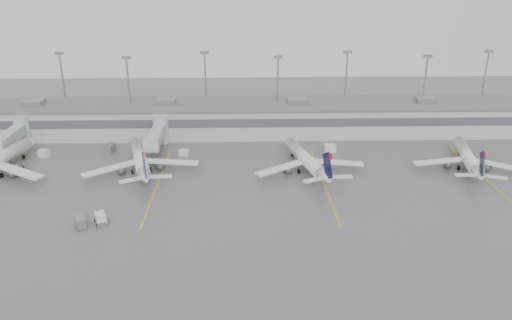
{
  "coord_description": "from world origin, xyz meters",
  "views": [
    {
      "loc": [
        0.66,
        -72.47,
        42.66
      ],
      "look_at": [
        3.19,
        24.0,
        5.0
      ],
      "focal_mm": 35.0,
      "sensor_mm": 36.0,
      "label": 1
    }
  ],
  "objects_px": {
    "jet_far_right": "(469,158)",
    "jet_mid_right": "(307,160)",
    "jet_mid_left": "(140,160)",
    "baggage_tug": "(101,219)"
  },
  "relations": [
    {
      "from": "jet_mid_left",
      "to": "jet_mid_right",
      "type": "relative_size",
      "value": 1.0
    },
    {
      "from": "jet_mid_right",
      "to": "jet_far_right",
      "type": "distance_m",
      "value": 36.17
    },
    {
      "from": "jet_mid_right",
      "to": "baggage_tug",
      "type": "distance_m",
      "value": 45.5
    },
    {
      "from": "jet_mid_left",
      "to": "jet_mid_right",
      "type": "bearing_deg",
      "value": -17.23
    },
    {
      "from": "jet_far_right",
      "to": "jet_mid_right",
      "type": "bearing_deg",
      "value": -167.43
    },
    {
      "from": "jet_mid_right",
      "to": "jet_far_right",
      "type": "bearing_deg",
      "value": -13.04
    },
    {
      "from": "jet_mid_left",
      "to": "jet_far_right",
      "type": "xyz_separation_m",
      "value": [
        72.84,
        -0.54,
        -0.11
      ]
    },
    {
      "from": "jet_mid_left",
      "to": "baggage_tug",
      "type": "distance_m",
      "value": 23.87
    },
    {
      "from": "jet_mid_left",
      "to": "jet_mid_right",
      "type": "height_order",
      "value": "jet_mid_left"
    },
    {
      "from": "jet_mid_left",
      "to": "baggage_tug",
      "type": "relative_size",
      "value": 7.85
    }
  ]
}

